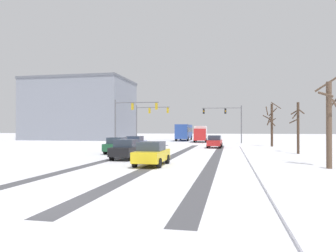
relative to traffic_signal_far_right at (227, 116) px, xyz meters
name	(u,v)px	position (x,y,z in m)	size (l,w,h in m)	color
ground_plane	(24,203)	(-6.39, -45.17, -4.68)	(300.00, 300.00, 0.00)	white
wheel_track_left_lane	(216,158)	(-0.79, -27.48, -4.68)	(0.83, 38.90, 0.01)	#4C4C51
wheel_track_right_lane	(172,157)	(-4.66, -27.48, -4.68)	(0.88, 38.90, 0.01)	#4C4C51
wheel_track_center	(124,156)	(-9.07, -27.48, -4.68)	(0.82, 38.90, 0.01)	#4C4C51
sidewalk_kerb_right	(274,160)	(3.78, -29.25, -4.62)	(4.00, 38.90, 0.12)	white
traffic_signal_far_right	(227,116)	(0.00, 0.00, 0.00)	(6.85, 0.85, 6.50)	#56565B
traffic_signal_far_left	(148,116)	(-13.15, -3.91, -0.04)	(5.87, 0.59, 6.50)	#56565B
traffic_signal_near_left	(130,113)	(-13.03, -13.69, -0.03)	(6.19, 0.61, 6.50)	#56565B
car_red_lead	(215,142)	(-1.53, -13.57, -3.86)	(1.95, 4.16, 1.62)	red
car_blue_second	(135,143)	(-10.55, -19.29, -3.86)	(1.85, 4.11, 1.62)	#233899
car_dark_green_third	(117,145)	(-10.68, -24.92, -3.86)	(1.90, 4.14, 1.62)	#194C2D
car_black_fourth	(127,149)	(-7.85, -30.29, -3.86)	(1.85, 4.11, 1.62)	black
car_yellow_cab_fifth	(152,153)	(-4.76, -34.17, -3.86)	(1.85, 4.11, 1.62)	yellow
bus_oncoming	(184,131)	(-9.10, 10.76, -2.69)	(2.90, 11.06, 3.38)	#284793
box_truck_delivery	(201,133)	(-4.94, 3.69, -3.04)	(2.53, 7.48, 3.02)	red
bare_tree_sidewalk_near	(329,121)	(6.52, -33.48, -1.72)	(1.70, 1.77, 6.04)	brown
bare_tree_sidewalk_mid	(298,126)	(7.04, -21.80, -1.93)	(1.40, 1.43, 5.12)	#423023
bare_tree_sidewalk_far	(272,123)	(6.19, -8.87, -1.35)	(2.47, 2.05, 6.17)	#423023
office_building_far_left_block	(81,110)	(-33.90, 12.68, 2.30)	(22.90, 15.76, 13.94)	gray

